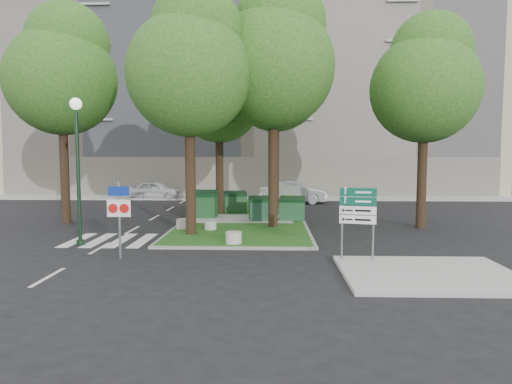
{
  "coord_description": "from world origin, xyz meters",
  "views": [
    {
      "loc": [
        1.9,
        -16.63,
        3.59
      ],
      "look_at": [
        1.31,
        1.5,
        2.0
      ],
      "focal_mm": 32.0,
      "sensor_mm": 36.0,
      "label": 1
    }
  ],
  "objects_px": {
    "dumpster_a": "(202,204)",
    "bollard_right": "(234,238)",
    "tree_street_left": "(63,70)",
    "dumpster_d": "(292,209)",
    "traffic_sign_pole": "(119,210)",
    "car_white": "(157,190)",
    "tree_median_near_left": "(191,62)",
    "tree_median_near_right": "(275,55)",
    "tree_median_mid": "(221,91)",
    "tree_street_right": "(427,79)",
    "directional_sign": "(358,212)",
    "car_silver": "(293,192)",
    "bollard_mid": "(210,225)",
    "dumpster_b": "(235,202)",
    "bollard_left": "(183,224)",
    "street_lamp": "(77,153)",
    "litter_bin": "(288,201)",
    "tree_median_far": "(277,75)",
    "dumpster_c": "(262,209)"
  },
  "relations": [
    {
      "from": "tree_median_far",
      "to": "car_silver",
      "type": "distance_m",
      "value": 8.38
    },
    {
      "from": "tree_median_near_left",
      "to": "litter_bin",
      "type": "distance_m",
      "value": 12.24
    },
    {
      "from": "directional_sign",
      "to": "car_white",
      "type": "bearing_deg",
      "value": 132.72
    },
    {
      "from": "tree_median_near_left",
      "to": "dumpster_b",
      "type": "height_order",
      "value": "tree_median_near_left"
    },
    {
      "from": "bollard_left",
      "to": "traffic_sign_pole",
      "type": "height_order",
      "value": "traffic_sign_pole"
    },
    {
      "from": "tree_median_near_right",
      "to": "tree_median_mid",
      "type": "bearing_deg",
      "value": 123.69
    },
    {
      "from": "directional_sign",
      "to": "dumpster_d",
      "type": "bearing_deg",
      "value": 113.73
    },
    {
      "from": "tree_median_near_left",
      "to": "tree_median_far",
      "type": "bearing_deg",
      "value": 68.72
    },
    {
      "from": "tree_median_near_left",
      "to": "street_lamp",
      "type": "bearing_deg",
      "value": -153.1
    },
    {
      "from": "dumpster_a",
      "to": "bollard_right",
      "type": "xyz_separation_m",
      "value": [
        2.25,
        -7.0,
        -0.47
      ]
    },
    {
      "from": "dumpster_c",
      "to": "street_lamp",
      "type": "distance_m",
      "value": 9.59
    },
    {
      "from": "directional_sign",
      "to": "bollard_right",
      "type": "bearing_deg",
      "value": 161.89
    },
    {
      "from": "tree_median_near_left",
      "to": "tree_median_near_right",
      "type": "height_order",
      "value": "tree_median_near_right"
    },
    {
      "from": "traffic_sign_pole",
      "to": "tree_street_left",
      "type": "bearing_deg",
      "value": 123.12
    },
    {
      "from": "tree_median_mid",
      "to": "dumpster_c",
      "type": "xyz_separation_m",
      "value": [
        2.35,
        -2.51,
        -6.27
      ]
    },
    {
      "from": "tree_median_far",
      "to": "traffic_sign_pole",
      "type": "relative_size",
      "value": 4.57
    },
    {
      "from": "street_lamp",
      "to": "directional_sign",
      "type": "distance_m",
      "value": 10.63
    },
    {
      "from": "tree_median_mid",
      "to": "traffic_sign_pole",
      "type": "distance_m",
      "value": 12.19
    },
    {
      "from": "tree_median_far",
      "to": "traffic_sign_pole",
      "type": "height_order",
      "value": "tree_median_far"
    },
    {
      "from": "tree_street_left",
      "to": "dumpster_c",
      "type": "height_order",
      "value": "tree_street_left"
    },
    {
      "from": "car_white",
      "to": "car_silver",
      "type": "bearing_deg",
      "value": -95.5
    },
    {
      "from": "bollard_right",
      "to": "car_white",
      "type": "relative_size",
      "value": 0.15
    },
    {
      "from": "bollard_left",
      "to": "directional_sign",
      "type": "relative_size",
      "value": 0.26
    },
    {
      "from": "bollard_right",
      "to": "car_silver",
      "type": "xyz_separation_m",
      "value": [
        3.01,
        15.0,
        0.44
      ]
    },
    {
      "from": "tree_street_left",
      "to": "dumpster_d",
      "type": "bearing_deg",
      "value": 2.85
    },
    {
      "from": "dumpster_d",
      "to": "street_lamp",
      "type": "relative_size",
      "value": 0.25
    },
    {
      "from": "litter_bin",
      "to": "car_silver",
      "type": "relative_size",
      "value": 0.17
    },
    {
      "from": "street_lamp",
      "to": "litter_bin",
      "type": "bearing_deg",
      "value": 53.24
    },
    {
      "from": "tree_street_left",
      "to": "dumpster_a",
      "type": "xyz_separation_m",
      "value": [
        6.65,
        1.44,
        -6.84
      ]
    },
    {
      "from": "tree_median_mid",
      "to": "street_lamp",
      "type": "xyz_separation_m",
      "value": [
        -4.54,
        -8.55,
        -3.44
      ]
    },
    {
      "from": "tree_street_left",
      "to": "traffic_sign_pole",
      "type": "xyz_separation_m",
      "value": [
        5.25,
        -7.75,
        -5.98
      ]
    },
    {
      "from": "tree_street_right",
      "to": "dumpster_c",
      "type": "xyz_separation_m",
      "value": [
        -7.65,
        1.49,
        -6.27
      ]
    },
    {
      "from": "tree_median_far",
      "to": "street_lamp",
      "type": "relative_size",
      "value": 2.12
    },
    {
      "from": "dumpster_a",
      "to": "car_white",
      "type": "xyz_separation_m",
      "value": [
        -5.11,
        10.44,
        -0.12
      ]
    },
    {
      "from": "tree_street_right",
      "to": "directional_sign",
      "type": "xyz_separation_m",
      "value": [
        -4.39,
        -7.06,
        -5.32
      ]
    },
    {
      "from": "bollard_mid",
      "to": "dumpster_b",
      "type": "bearing_deg",
      "value": 83.68
    },
    {
      "from": "tree_median_far",
      "to": "bollard_right",
      "type": "xyz_separation_m",
      "value": [
        -1.8,
        -11.56,
        -7.98
      ]
    },
    {
      "from": "dumpster_c",
      "to": "litter_bin",
      "type": "relative_size",
      "value": 1.78
    },
    {
      "from": "bollard_left",
      "to": "car_white",
      "type": "distance_m",
      "value": 14.92
    },
    {
      "from": "tree_median_mid",
      "to": "bollard_mid",
      "type": "distance_m",
      "value": 8.61
    },
    {
      "from": "street_lamp",
      "to": "directional_sign",
      "type": "xyz_separation_m",
      "value": [
        10.15,
        -2.51,
        -1.87
      ]
    },
    {
      "from": "tree_median_near_right",
      "to": "bollard_right",
      "type": "distance_m",
      "value": 8.81
    },
    {
      "from": "tree_street_left",
      "to": "car_silver",
      "type": "bearing_deg",
      "value": 38.4
    },
    {
      "from": "dumpster_a",
      "to": "traffic_sign_pole",
      "type": "bearing_deg",
      "value": -95.93
    },
    {
      "from": "car_white",
      "to": "dumpster_b",
      "type": "bearing_deg",
      "value": -133.63
    },
    {
      "from": "tree_median_far",
      "to": "tree_street_right",
      "type": "relative_size",
      "value": 1.18
    },
    {
      "from": "dumpster_a",
      "to": "car_white",
      "type": "relative_size",
      "value": 0.4
    },
    {
      "from": "directional_sign",
      "to": "tree_median_mid",
      "type": "bearing_deg",
      "value": 129.48
    },
    {
      "from": "tree_median_near_right",
      "to": "bollard_left",
      "type": "height_order",
      "value": "tree_median_near_right"
    },
    {
      "from": "tree_street_left",
      "to": "dumpster_d",
      "type": "xyz_separation_m",
      "value": [
        11.41,
        0.57,
        -6.95
      ]
    }
  ]
}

